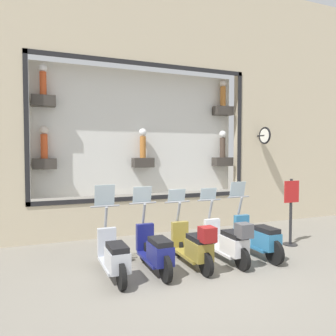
# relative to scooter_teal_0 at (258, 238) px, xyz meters

# --- Properties ---
(ground_plane) EXTENTS (120.00, 120.00, 0.00)m
(ground_plane) POSITION_rel_scooter_teal_0_xyz_m (-0.45, 1.65, -0.44)
(ground_plane) COLOR gray
(building_facade) EXTENTS (1.20, 36.00, 7.62)m
(building_facade) POSITION_rel_scooter_teal_0_xyz_m (3.16, 1.65, 3.44)
(building_facade) COLOR beige
(building_facade) RESTS_ON ground_plane
(scooter_teal_0) EXTENTS (1.80, 0.60, 1.64)m
(scooter_teal_0) POSITION_rel_scooter_teal_0_xyz_m (0.00, 0.00, 0.00)
(scooter_teal_0) COLOR black
(scooter_teal_0) RESTS_ON ground_plane
(scooter_white_1) EXTENTS (1.79, 0.60, 1.52)m
(scooter_white_1) POSITION_rel_scooter_teal_0_xyz_m (-0.07, 0.82, 0.02)
(scooter_white_1) COLOR black
(scooter_white_1) RESTS_ON ground_plane
(scooter_olive_2) EXTENTS (1.79, 0.61, 1.52)m
(scooter_olive_2) POSITION_rel_scooter_teal_0_xyz_m (-0.07, 1.64, 0.02)
(scooter_olive_2) COLOR black
(scooter_olive_2) RESTS_ON ground_plane
(scooter_navy_3) EXTENTS (1.80, 0.60, 1.61)m
(scooter_navy_3) POSITION_rel_scooter_teal_0_xyz_m (-0.00, 2.46, -0.01)
(scooter_navy_3) COLOR black
(scooter_navy_3) RESTS_ON ground_plane
(scooter_silver_4) EXTENTS (1.79, 0.60, 1.69)m
(scooter_silver_4) POSITION_rel_scooter_teal_0_xyz_m (-0.00, 3.28, -0.01)
(scooter_silver_4) COLOR black
(scooter_silver_4) RESTS_ON ground_plane
(shop_sign_post) EXTENTS (0.36, 0.45, 1.69)m
(shop_sign_post) POSITION_rel_scooter_teal_0_xyz_m (0.48, -1.38, 0.47)
(shop_sign_post) COLOR #232326
(shop_sign_post) RESTS_ON ground_plane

